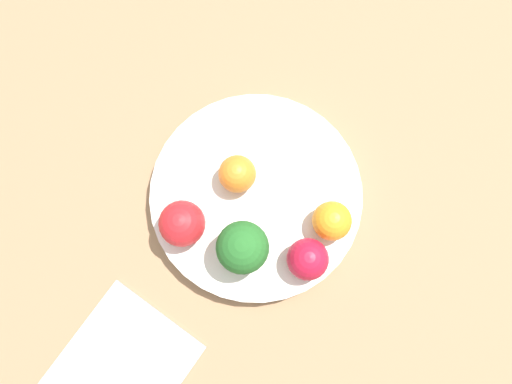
{
  "coord_description": "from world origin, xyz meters",
  "views": [
    {
      "loc": [
        -0.1,
        -0.09,
        0.65
      ],
      "look_at": [
        0.0,
        0.0,
        0.06
      ],
      "focal_mm": 35.0,
      "sensor_mm": 36.0,
      "label": 1
    }
  ],
  "objects_px": {
    "napkin": "(122,367)",
    "orange_front": "(239,172)",
    "broccoli": "(242,247)",
    "apple_green": "(308,259)",
    "bowl": "(256,196)",
    "apple_red": "(182,224)",
    "orange_back": "(332,221)"
  },
  "relations": [
    {
      "from": "apple_red",
      "to": "orange_back",
      "type": "relative_size",
      "value": 1.17
    },
    {
      "from": "apple_red",
      "to": "apple_green",
      "type": "xyz_separation_m",
      "value": [
        0.06,
        -0.14,
        -0.0
      ]
    },
    {
      "from": "napkin",
      "to": "apple_green",
      "type": "bearing_deg",
      "value": -19.96
    },
    {
      "from": "apple_red",
      "to": "bowl",
      "type": "bearing_deg",
      "value": -23.63
    },
    {
      "from": "broccoli",
      "to": "orange_back",
      "type": "distance_m",
      "value": 0.11
    },
    {
      "from": "bowl",
      "to": "apple_green",
      "type": "relative_size",
      "value": 5.36
    },
    {
      "from": "bowl",
      "to": "orange_front",
      "type": "distance_m",
      "value": 0.05
    },
    {
      "from": "apple_red",
      "to": "napkin",
      "type": "xyz_separation_m",
      "value": [
        -0.17,
        -0.05,
        -0.05
      ]
    },
    {
      "from": "orange_back",
      "to": "bowl",
      "type": "bearing_deg",
      "value": 107.71
    },
    {
      "from": "orange_back",
      "to": "apple_red",
      "type": "bearing_deg",
      "value": 131.88
    },
    {
      "from": "bowl",
      "to": "orange_front",
      "type": "relative_size",
      "value": 5.76
    },
    {
      "from": "bowl",
      "to": "apple_red",
      "type": "bearing_deg",
      "value": 156.37
    },
    {
      "from": "orange_back",
      "to": "apple_green",
      "type": "bearing_deg",
      "value": -172.76
    },
    {
      "from": "bowl",
      "to": "apple_red",
      "type": "xyz_separation_m",
      "value": [
        -0.09,
        0.04,
        0.04
      ]
    },
    {
      "from": "apple_red",
      "to": "orange_back",
      "type": "height_order",
      "value": "apple_red"
    },
    {
      "from": "apple_red",
      "to": "orange_front",
      "type": "bearing_deg",
      "value": -5.45
    },
    {
      "from": "broccoli",
      "to": "napkin",
      "type": "xyz_separation_m",
      "value": [
        -0.2,
        0.02,
        -0.06
      ]
    },
    {
      "from": "broccoli",
      "to": "apple_green",
      "type": "distance_m",
      "value": 0.08
    },
    {
      "from": "orange_front",
      "to": "orange_back",
      "type": "bearing_deg",
      "value": -77.91
    },
    {
      "from": "napkin",
      "to": "orange_front",
      "type": "bearing_deg",
      "value": 9.14
    },
    {
      "from": "orange_back",
      "to": "napkin",
      "type": "height_order",
      "value": "orange_back"
    },
    {
      "from": "apple_green",
      "to": "napkin",
      "type": "height_order",
      "value": "apple_green"
    },
    {
      "from": "orange_back",
      "to": "napkin",
      "type": "xyz_separation_m",
      "value": [
        -0.29,
        0.08,
        -0.05
      ]
    },
    {
      "from": "orange_front",
      "to": "napkin",
      "type": "bearing_deg",
      "value": -170.86
    },
    {
      "from": "bowl",
      "to": "apple_red",
      "type": "distance_m",
      "value": 0.1
    },
    {
      "from": "bowl",
      "to": "orange_back",
      "type": "bearing_deg",
      "value": -72.29
    },
    {
      "from": "broccoli",
      "to": "apple_green",
      "type": "bearing_deg",
      "value": -58.4
    },
    {
      "from": "apple_red",
      "to": "apple_green",
      "type": "bearing_deg",
      "value": -65.08
    },
    {
      "from": "bowl",
      "to": "apple_green",
      "type": "height_order",
      "value": "apple_green"
    },
    {
      "from": "broccoli",
      "to": "apple_red",
      "type": "xyz_separation_m",
      "value": [
        -0.02,
        0.07,
        -0.01
      ]
    },
    {
      "from": "bowl",
      "to": "orange_back",
      "type": "xyz_separation_m",
      "value": [
        0.03,
        -0.09,
        0.04
      ]
    },
    {
      "from": "orange_back",
      "to": "orange_front",
      "type": "bearing_deg",
      "value": 102.09
    }
  ]
}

